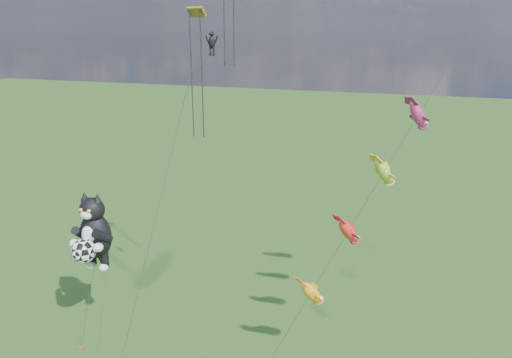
% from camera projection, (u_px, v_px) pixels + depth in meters
% --- Properties ---
extents(cat_kite_rig, '(2.62, 4.17, 10.40)m').
position_uv_depth(cat_kite_rig, '(92.00, 234.00, 34.48)').
color(cat_kite_rig, brown).
rests_on(cat_kite_rig, ground).
extents(fish_windsock_rig, '(9.54, 12.94, 18.51)m').
position_uv_depth(fish_windsock_rig, '(366.00, 203.00, 32.05)').
color(fish_windsock_rig, brown).
rests_on(fish_windsock_rig, ground).
extents(parafoil_rig, '(1.95, 17.52, 27.50)m').
position_uv_depth(parafoil_rig, '(208.00, 38.00, 29.07)').
color(parafoil_rig, brown).
rests_on(parafoil_rig, ground).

